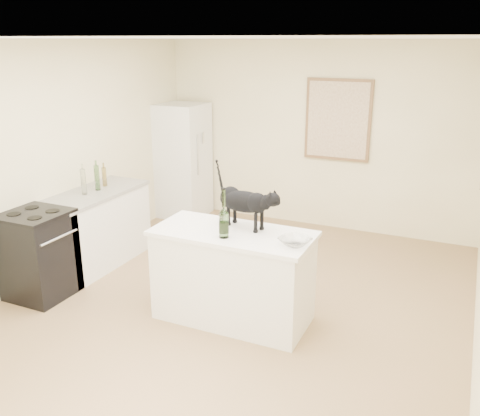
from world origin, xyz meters
The scene contains 17 objects.
floor centered at (0.00, 0.00, 0.00)m, with size 5.50×5.50×0.00m, color #95724F.
ceiling centered at (0.00, 0.00, 2.60)m, with size 5.50×5.50×0.00m, color white.
wall_back centered at (0.00, 2.75, 1.30)m, with size 4.50×4.50×0.00m, color #FFF4C5.
wall_left centered at (-2.25, 0.00, 1.30)m, with size 5.50×5.50×0.00m, color #FFF4C5.
island_base centered at (0.10, -0.20, 0.43)m, with size 1.44×0.67×0.86m, color white.
island_top centered at (0.10, -0.20, 0.88)m, with size 1.50×0.70×0.04m, color white.
left_cabinets centered at (-1.95, 0.30, 0.43)m, with size 0.60×1.40×0.86m, color white.
left_countertop centered at (-1.95, 0.30, 0.88)m, with size 0.62×1.44×0.04m, color gray.
stove centered at (-1.95, -0.60, 0.45)m, with size 0.60×0.60×0.90m, color black.
fridge centered at (-1.95, 2.35, 0.85)m, with size 0.68×0.68×1.70m, color white.
artwork_frame centered at (0.30, 2.72, 1.55)m, with size 0.90×0.03×1.10m, color brown.
artwork_canvas centered at (0.30, 2.70, 1.55)m, with size 0.82×0.00×1.02m, color beige.
black_cat centered at (0.15, -0.05, 1.13)m, with size 0.64×0.19×0.45m, color black, non-canonical shape.
wine_bottle centered at (0.09, -0.37, 1.10)m, with size 0.09×0.09×0.41m, color #365E25.
glass_bowl centered at (0.73, -0.28, 0.93)m, with size 0.27×0.27×0.07m, color white.
fridge_paper centered at (-1.60, 2.40, 1.22)m, with size 0.00×0.13×0.16m, color beige.
counter_bottle_cluster centered at (-1.96, 0.36, 1.04)m, with size 0.10×0.44×0.30m.
Camera 1 is at (2.03, -4.26, 2.59)m, focal length 38.85 mm.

